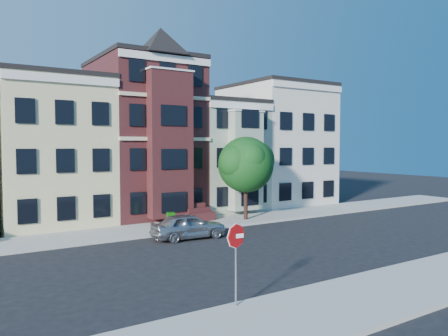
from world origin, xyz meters
TOP-DOWN VIEW (x-y plane):
  - ground at (0.00, 0.00)m, footprint 120.00×120.00m
  - far_sidewalk at (0.00, 8.00)m, footprint 60.00×4.00m
  - near_sidewalk at (0.00, -8.00)m, footprint 60.00×4.00m
  - house_yellow at (-7.00, 14.50)m, footprint 7.00×9.00m
  - house_brown at (0.00, 14.50)m, footprint 7.00×9.00m
  - house_green at (6.50, 14.50)m, footprint 6.00×9.00m
  - house_cream at (13.50, 14.50)m, footprint 8.00×9.00m
  - street_tree at (5.07, 7.50)m, footprint 8.28×8.28m
  - parked_car at (-1.23, 4.51)m, footprint 4.61×2.16m
  - newspaper_box at (-1.14, 7.14)m, footprint 0.56×0.52m
  - stop_sign at (-5.20, -6.30)m, footprint 0.88×0.25m

SIDE VIEW (x-z plane):
  - ground at x=0.00m, z-range 0.00..0.00m
  - far_sidewalk at x=0.00m, z-range 0.00..0.15m
  - near_sidewalk at x=0.00m, z-range 0.00..0.15m
  - newspaper_box at x=-1.14m, z-range 0.15..1.22m
  - parked_car at x=-1.23m, z-range 0.00..1.53m
  - stop_sign at x=-5.20m, z-range 0.15..3.32m
  - street_tree at x=5.07m, z-range 0.15..7.59m
  - house_green at x=6.50m, z-range 0.00..9.00m
  - house_yellow at x=-7.00m, z-range 0.00..10.00m
  - house_cream at x=13.50m, z-range 0.00..11.00m
  - house_brown at x=0.00m, z-range 0.00..12.00m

